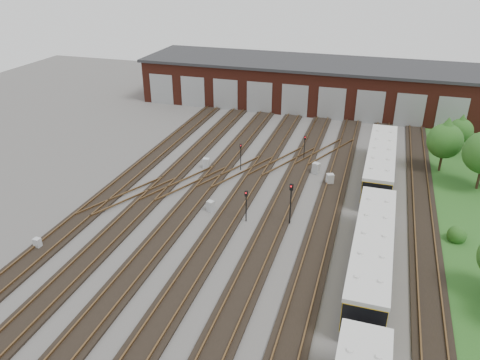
% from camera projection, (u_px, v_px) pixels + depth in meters
% --- Properties ---
extents(ground, '(120.00, 120.00, 0.00)m').
position_uv_depth(ground, '(231.00, 256.00, 35.24)').
color(ground, '#4D4B48').
rests_on(ground, ground).
extents(track_network, '(30.40, 70.00, 0.33)m').
position_uv_depth(track_network, '(232.00, 250.00, 35.74)').
color(track_network, black).
rests_on(track_network, ground).
extents(maintenance_shed, '(51.00, 12.50, 6.35)m').
position_uv_depth(maintenance_shed, '(316.00, 84.00, 68.09)').
color(maintenance_shed, '#541F15').
rests_on(maintenance_shed, ground).
extents(metro_train, '(2.80, 46.49, 2.99)m').
position_uv_depth(metro_train, '(372.00, 253.00, 32.40)').
color(metro_train, black).
rests_on(metro_train, ground).
extents(signal_mast_0, '(0.25, 0.23, 2.89)m').
position_uv_depth(signal_mast_0, '(241.00, 154.00, 48.22)').
color(signal_mast_0, black).
rests_on(signal_mast_0, ground).
extents(signal_mast_1, '(0.25, 0.23, 2.89)m').
position_uv_depth(signal_mast_1, '(246.00, 202.00, 38.91)').
color(signal_mast_1, black).
rests_on(signal_mast_1, ground).
extents(signal_mast_2, '(0.25, 0.24, 2.84)m').
position_uv_depth(signal_mast_2, '(305.00, 145.00, 50.46)').
color(signal_mast_2, black).
rests_on(signal_mast_2, ground).
extents(signal_mast_3, '(0.30, 0.28, 3.71)m').
position_uv_depth(signal_mast_3, '(291.00, 199.00, 38.36)').
color(signal_mast_3, black).
rests_on(signal_mast_3, ground).
extents(relay_cabinet_0, '(0.57, 0.49, 0.88)m').
position_uv_depth(relay_cabinet_0, '(38.00, 243.00, 35.93)').
color(relay_cabinet_0, '#AEB0B3').
rests_on(relay_cabinet_0, ground).
extents(relay_cabinet_1, '(0.69, 0.59, 1.09)m').
position_uv_depth(relay_cabinet_1, '(206.00, 163.00, 49.21)').
color(relay_cabinet_1, '#AEB0B3').
rests_on(relay_cabinet_1, ground).
extents(relay_cabinet_2, '(0.72, 0.67, 0.98)m').
position_uv_depth(relay_cabinet_2, '(211.00, 206.00, 41.06)').
color(relay_cabinet_2, '#AEB0B3').
rests_on(relay_cabinet_2, ground).
extents(relay_cabinet_3, '(0.83, 0.76, 1.15)m').
position_uv_depth(relay_cabinet_3, '(316.00, 168.00, 48.00)').
color(relay_cabinet_3, '#AEB0B3').
rests_on(relay_cabinet_3, ground).
extents(relay_cabinet_4, '(0.84, 0.78, 1.12)m').
position_uv_depth(relay_cabinet_4, '(330.00, 179.00, 45.71)').
color(relay_cabinet_4, '#AEB0B3').
rests_on(relay_cabinet_4, ground).
extents(tree_0, '(3.56, 3.56, 5.89)m').
position_uv_depth(tree_0, '(446.00, 137.00, 47.10)').
color(tree_0, '#2F2015').
rests_on(tree_0, ground).
extents(tree_1, '(2.74, 2.74, 4.54)m').
position_uv_depth(tree_1, '(461.00, 128.00, 52.00)').
color(tree_1, '#2F2015').
rests_on(tree_1, ground).
extents(bush_0, '(1.49, 1.49, 1.49)m').
position_uv_depth(bush_0, '(457.00, 233.00, 36.73)').
color(bush_0, '#1D4513').
rests_on(bush_0, ground).
extents(bush_1, '(1.46, 1.46, 1.46)m').
position_uv_depth(bush_1, '(448.00, 149.00, 52.24)').
color(bush_1, '#1D4513').
rests_on(bush_1, ground).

